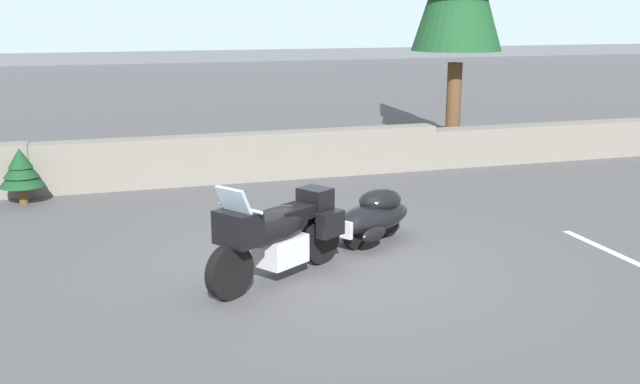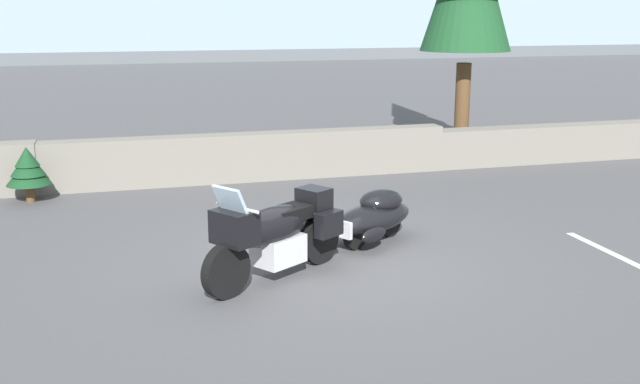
{
  "view_description": "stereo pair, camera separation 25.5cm",
  "coord_description": "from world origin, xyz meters",
  "views": [
    {
      "loc": [
        -2.88,
        -9.04,
        3.29
      ],
      "look_at": [
        0.08,
        0.52,
        0.85
      ],
      "focal_mm": 41.84,
      "sensor_mm": 36.0,
      "label": 1
    },
    {
      "loc": [
        -2.63,
        -9.11,
        3.29
      ],
      "look_at": [
        0.08,
        0.52,
        0.85
      ],
      "focal_mm": 41.84,
      "sensor_mm": 36.0,
      "label": 2
    }
  ],
  "objects": [
    {
      "name": "car_shaped_trailer",
      "position": [
        0.93,
        0.67,
        0.41
      ],
      "size": [
        2.04,
        1.51,
        0.76
      ],
      "color": "black",
      "rests_on": "ground"
    },
    {
      "name": "stone_guard_wall",
      "position": [
        -0.36,
        5.24,
        0.45
      ],
      "size": [
        24.0,
        0.6,
        0.96
      ],
      "color": "slate",
      "rests_on": "ground"
    },
    {
      "name": "pine_sapling_near",
      "position": [
        -4.1,
        4.53,
        0.62
      ],
      "size": [
        0.76,
        0.76,
        0.99
      ],
      "color": "brown",
      "rests_on": "ground"
    },
    {
      "name": "touring_motorcycle",
      "position": [
        -0.77,
        -0.44,
        0.62
      ],
      "size": [
        2.01,
        1.49,
        1.33
      ],
      "color": "black",
      "rests_on": "ground"
    },
    {
      "name": "ground_plane",
      "position": [
        0.0,
        0.0,
        0.0
      ],
      "size": [
        80.0,
        80.0,
        0.0
      ],
      "primitive_type": "plane",
      "color": "#4C4C4F"
    }
  ]
}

